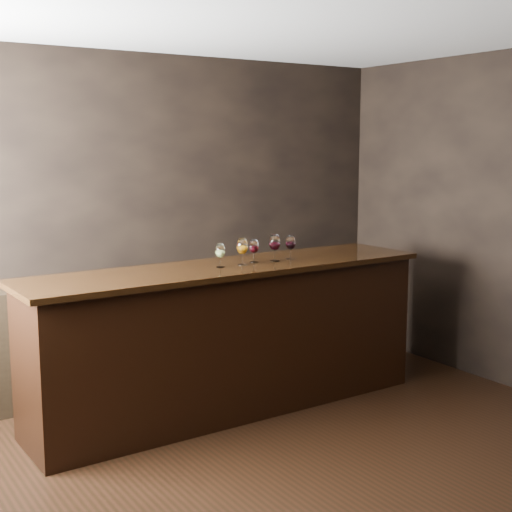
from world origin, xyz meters
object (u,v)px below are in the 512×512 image
glass_white (220,251)px  glass_red_a (254,247)px  bar_counter (230,341)px  glass_red_c (291,243)px  glass_amber (242,247)px  glass_red_b (275,243)px  back_bar_shelf (103,336)px

glass_white → glass_red_a: (0.33, 0.05, 0.00)m
bar_counter → glass_red_a: 0.74m
glass_red_a → glass_red_c: 0.33m
glass_amber → glass_red_a: size_ratio=1.14×
bar_counter → glass_amber: 0.73m
glass_white → glass_amber: glass_amber is taller
glass_red_a → glass_red_b: glass_red_b is taller
glass_amber → glass_red_c: bearing=3.1°
glass_white → back_bar_shelf: bearing=121.0°
back_bar_shelf → glass_white: size_ratio=14.95×
glass_red_b → bar_counter: bearing=175.6°
glass_red_b → glass_red_c: 0.16m
glass_amber → glass_red_b: bearing=1.7°
glass_white → glass_red_a: size_ratio=0.99×
bar_counter → back_bar_shelf: size_ratio=1.19×
back_bar_shelf → glass_white: bearing=-59.0°
back_bar_shelf → glass_white: (0.57, -0.96, 0.78)m
bar_counter → glass_red_b: glass_red_b is taller
bar_counter → glass_red_a: (0.23, 0.02, 0.71)m
glass_red_a → glass_red_c: (0.33, -0.03, 0.01)m
glass_amber → glass_red_a: glass_amber is taller
back_bar_shelf → glass_red_c: bearing=-37.2°
back_bar_shelf → glass_red_c: 1.73m
glass_red_a → glass_amber: bearing=-158.6°
glass_amber → glass_red_c: 0.47m
glass_white → glass_red_b: glass_red_b is taller
glass_white → glass_red_c: bearing=2.0°
glass_amber → glass_red_b: 0.30m
glass_red_a → back_bar_shelf: bearing=135.0°
glass_amber → bar_counter: bearing=156.7°
glass_white → glass_red_a: 0.33m
back_bar_shelf → bar_counter: bearing=-53.7°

